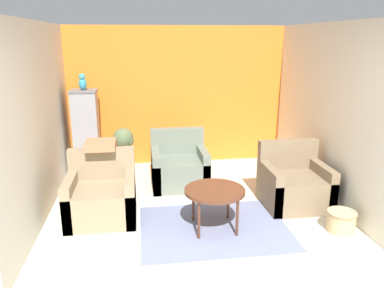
{
  "coord_description": "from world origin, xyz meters",
  "views": [
    {
      "loc": [
        -0.7,
        -3.05,
        2.29
      ],
      "look_at": [
        0.0,
        1.89,
        0.88
      ],
      "focal_mm": 35.0,
      "sensor_mm": 36.0,
      "label": 1
    }
  ],
  "objects_px": {
    "armchair_left": "(102,197)",
    "potted_plant": "(123,143)",
    "coffee_table": "(215,193)",
    "parrot": "(83,82)",
    "armchair_right": "(294,185)",
    "birdcage": "(87,133)",
    "wicker_basket": "(341,221)",
    "armchair_middle": "(179,168)"
  },
  "relations": [
    {
      "from": "wicker_basket",
      "to": "armchair_middle",
      "type": "bearing_deg",
      "value": 135.3
    },
    {
      "from": "coffee_table",
      "to": "parrot",
      "type": "bearing_deg",
      "value": 127.92
    },
    {
      "from": "potted_plant",
      "to": "wicker_basket",
      "type": "bearing_deg",
      "value": -43.76
    },
    {
      "from": "potted_plant",
      "to": "wicker_basket",
      "type": "relative_size",
      "value": 2.2
    },
    {
      "from": "birdcage",
      "to": "wicker_basket",
      "type": "bearing_deg",
      "value": -37.82
    },
    {
      "from": "coffee_table",
      "to": "birdcage",
      "type": "xyz_separation_m",
      "value": [
        -1.79,
        2.29,
        0.25
      ]
    },
    {
      "from": "potted_plant",
      "to": "birdcage",
      "type": "bearing_deg",
      "value": -178.43
    },
    {
      "from": "armchair_left",
      "to": "potted_plant",
      "type": "height_order",
      "value": "armchair_left"
    },
    {
      "from": "coffee_table",
      "to": "armchair_right",
      "type": "xyz_separation_m",
      "value": [
        1.25,
        0.53,
        -0.19
      ]
    },
    {
      "from": "coffee_table",
      "to": "armchair_middle",
      "type": "height_order",
      "value": "armchair_middle"
    },
    {
      "from": "potted_plant",
      "to": "wicker_basket",
      "type": "height_order",
      "value": "potted_plant"
    },
    {
      "from": "armchair_right",
      "to": "armchair_middle",
      "type": "bearing_deg",
      "value": 147.57
    },
    {
      "from": "armchair_middle",
      "to": "birdcage",
      "type": "distance_m",
      "value": 1.76
    },
    {
      "from": "armchair_left",
      "to": "armchair_right",
      "type": "relative_size",
      "value": 1.0
    },
    {
      "from": "birdcage",
      "to": "parrot",
      "type": "distance_m",
      "value": 0.86
    },
    {
      "from": "armchair_left",
      "to": "armchair_right",
      "type": "height_order",
      "value": "same"
    },
    {
      "from": "potted_plant",
      "to": "wicker_basket",
      "type": "distance_m",
      "value": 3.77
    },
    {
      "from": "armchair_left",
      "to": "potted_plant",
      "type": "relative_size",
      "value": 1.12
    },
    {
      "from": "coffee_table",
      "to": "armchair_middle",
      "type": "relative_size",
      "value": 0.85
    },
    {
      "from": "wicker_basket",
      "to": "coffee_table",
      "type": "bearing_deg",
      "value": 169.55
    },
    {
      "from": "armchair_right",
      "to": "wicker_basket",
      "type": "distance_m",
      "value": 0.88
    },
    {
      "from": "armchair_left",
      "to": "armchair_middle",
      "type": "height_order",
      "value": "same"
    },
    {
      "from": "coffee_table",
      "to": "wicker_basket",
      "type": "xyz_separation_m",
      "value": [
        1.53,
        -0.28,
        -0.34
      ]
    },
    {
      "from": "armchair_middle",
      "to": "potted_plant",
      "type": "bearing_deg",
      "value": 138.23
    },
    {
      "from": "armchair_middle",
      "to": "potted_plant",
      "type": "xyz_separation_m",
      "value": [
        -0.9,
        0.81,
        0.22
      ]
    },
    {
      "from": "coffee_table",
      "to": "wicker_basket",
      "type": "bearing_deg",
      "value": -10.45
    },
    {
      "from": "armchair_left",
      "to": "birdcage",
      "type": "bearing_deg",
      "value": 102.05
    },
    {
      "from": "potted_plant",
      "to": "armchair_middle",
      "type": "bearing_deg",
      "value": -41.77
    },
    {
      "from": "armchair_left",
      "to": "potted_plant",
      "type": "xyz_separation_m",
      "value": [
        0.23,
        1.82,
        0.22
      ]
    },
    {
      "from": "armchair_left",
      "to": "potted_plant",
      "type": "bearing_deg",
      "value": 82.94
    },
    {
      "from": "potted_plant",
      "to": "armchair_right",
      "type": "bearing_deg",
      "value": -36.18
    },
    {
      "from": "birdcage",
      "to": "wicker_basket",
      "type": "height_order",
      "value": "birdcage"
    },
    {
      "from": "armchair_middle",
      "to": "coffee_table",
      "type": "bearing_deg",
      "value": -79.67
    },
    {
      "from": "birdcage",
      "to": "wicker_basket",
      "type": "relative_size",
      "value": 4.12
    },
    {
      "from": "armchair_middle",
      "to": "armchair_right",
      "type": "bearing_deg",
      "value": -32.43
    },
    {
      "from": "armchair_right",
      "to": "parrot",
      "type": "bearing_deg",
      "value": 149.91
    },
    {
      "from": "armchair_middle",
      "to": "potted_plant",
      "type": "distance_m",
      "value": 1.23
    },
    {
      "from": "potted_plant",
      "to": "parrot",
      "type": "bearing_deg",
      "value": -178.64
    },
    {
      "from": "armchair_right",
      "to": "wicker_basket",
      "type": "relative_size",
      "value": 2.47
    },
    {
      "from": "armchair_right",
      "to": "wicker_basket",
      "type": "height_order",
      "value": "armchair_right"
    },
    {
      "from": "armchair_left",
      "to": "parrot",
      "type": "distance_m",
      "value": 2.26
    },
    {
      "from": "potted_plant",
      "to": "coffee_table",
      "type": "bearing_deg",
      "value": -63.0
    }
  ]
}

